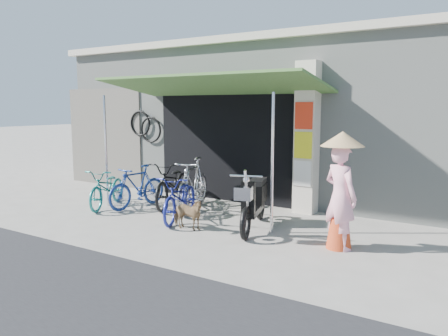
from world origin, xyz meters
The scene contains 13 objects.
ground centered at (0.00, 0.00, 0.00)m, with size 80.00×80.00×0.00m, color gray.
bicycle_shop centered at (0.00, 5.09, 1.83)m, with size 12.30×5.30×3.66m.
shop_pillar centered at (0.85, 2.45, 1.50)m, with size 0.42×0.44×3.00m.
awning centered at (-0.90, 1.63, 2.51)m, with size 4.60×1.88×2.72m.
neighbour_left centered at (-5.00, 2.59, 1.30)m, with size 2.60×0.06×2.60m, color #6B665B.
bike_teal centered at (-2.90, 0.67, 0.42)m, with size 0.55×1.58×0.83m, color #1B7D77.
bike_blue centered at (-2.33, 0.96, 0.45)m, with size 0.42×1.49×0.90m, color navy.
bike_black centered at (-1.79, 1.49, 0.49)m, with size 0.65×1.86×0.98m, color black.
bike_silver centered at (-1.20, 1.41, 0.54)m, with size 0.51×1.79×1.08m, color #BBBBC1.
bike_navy centered at (-0.93, 0.63, 0.43)m, with size 0.57×1.65×0.86m, color navy.
street_dog centered at (-0.43, 0.15, 0.28)m, with size 0.30×0.65×0.55m, color tan.
moped centered at (0.51, 0.85, 0.48)m, with size 0.74×1.82×1.05m.
nun centered at (2.12, 0.55, 0.87)m, with size 0.69×0.64×1.77m.
Camera 1 is at (3.99, -5.78, 2.13)m, focal length 35.00 mm.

